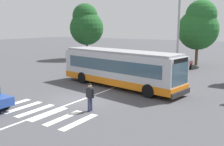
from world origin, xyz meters
name	(u,v)px	position (x,y,z in m)	size (l,w,h in m)	color
ground_plane	(80,100)	(0.00, 0.00, 0.00)	(160.00, 160.00, 0.00)	#47474C
city_transit_bus	(120,68)	(0.24, 4.83, 1.59)	(11.57, 4.42, 3.06)	black
pedestrian_crossing_street	(90,96)	(2.06, -1.55, 0.97)	(0.58, 0.38, 1.72)	#333856
parked_car_silver	(136,61)	(-3.81, 15.40, 0.77)	(2.06, 4.59, 1.35)	black
parked_car_black	(155,62)	(-1.14, 15.22, 0.77)	(2.23, 4.65, 1.35)	black
parked_car_red	(180,64)	(1.77, 15.75, 0.77)	(1.97, 4.55, 1.35)	black
twin_arm_street_lamp	(179,25)	(3.12, 10.67, 5.11)	(4.67, 0.32, 8.18)	#939399
background_tree_left	(86,25)	(-13.94, 18.29, 5.27)	(5.16, 5.16, 8.48)	brown
background_tree_right	(199,25)	(2.40, 20.69, 5.12)	(5.15, 5.15, 8.33)	brown
crosswalk_painted_stripes	(42,112)	(-0.21, -3.25, 0.00)	(6.18, 2.79, 0.01)	silver
lane_center_line	(98,94)	(0.05, 2.00, 0.00)	(0.16, 24.00, 0.01)	silver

